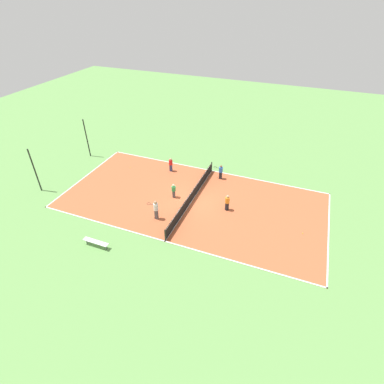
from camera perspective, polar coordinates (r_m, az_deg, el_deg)
name	(u,v)px	position (r m, az deg, el deg)	size (l,w,h in m)	color
ground_plane	(192,200)	(26.03, 0.00, -1.62)	(80.00, 80.00, 0.00)	#60934C
court_surface	(192,200)	(26.02, 0.00, -1.61)	(10.92, 22.38, 0.02)	#B75633
tennis_net	(192,195)	(25.71, 0.00, -0.66)	(10.72, 0.10, 1.02)	black
bench	(96,242)	(22.63, -17.86, -9.07)	(0.36, 1.97, 0.45)	silver
player_center_orange	(227,202)	(24.63, 6.73, -1.86)	(0.50, 0.50, 1.47)	black
player_near_blue	(221,171)	(28.63, 5.48, 3.97)	(0.41, 0.96, 1.47)	black
player_far_green	(174,190)	(26.01, -3.51, 0.37)	(0.49, 0.49, 1.35)	#4C4C51
player_coach_red	(171,164)	(29.81, -4.08, 5.37)	(0.38, 0.38, 1.45)	navy
player_near_white	(156,209)	(23.60, -6.91, -3.16)	(0.36, 0.93, 1.76)	#4C4C51
tennis_ball_left_sideline	(130,167)	(31.35, -11.71, 4.64)	(0.07, 0.07, 0.07)	#CCE033
tennis_ball_right_alley	(303,233)	(24.22, 20.33, -7.37)	(0.07, 0.07, 0.07)	#CCE033
fence_post_back_left	(35,171)	(29.57, -27.75, 3.64)	(0.12, 0.12, 4.17)	black
fence_post_back_right	(87,138)	(33.95, -19.41, 9.64)	(0.12, 0.12, 4.17)	black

